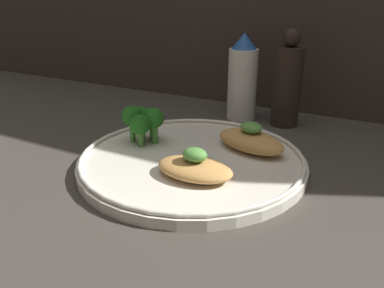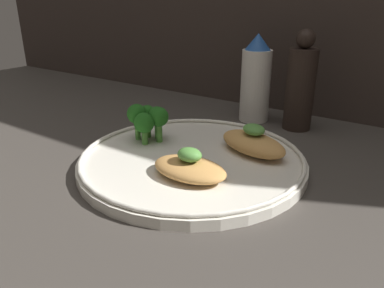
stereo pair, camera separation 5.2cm
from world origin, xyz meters
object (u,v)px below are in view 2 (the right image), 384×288
(plate, at_px, (192,160))
(sauce_bottle, at_px, (256,80))
(pepper_grinder, at_px, (301,86))
(broccoli_bunch, at_px, (148,118))

(plate, bearing_deg, sauce_bottle, 94.68)
(plate, xyz_separation_m, sauce_bottle, (-0.02, 0.24, 0.07))
(plate, bearing_deg, pepper_grinder, 74.59)
(sauce_bottle, relative_size, pepper_grinder, 0.93)
(plate, height_order, sauce_bottle, sauce_bottle)
(plate, distance_m, broccoli_bunch, 0.10)
(broccoli_bunch, bearing_deg, plate, -9.65)
(broccoli_bunch, xyz_separation_m, sauce_bottle, (0.07, 0.22, 0.03))
(broccoli_bunch, distance_m, sauce_bottle, 0.24)
(plate, relative_size, broccoli_bunch, 4.94)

